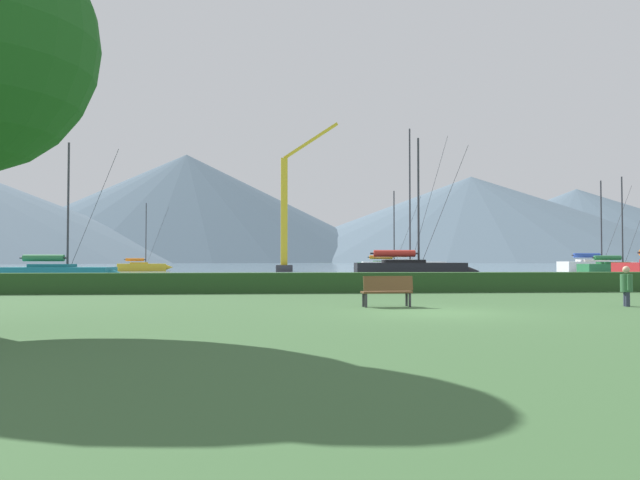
{
  "coord_description": "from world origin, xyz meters",
  "views": [
    {
      "loc": [
        -4.73,
        -17.2,
        1.45
      ],
      "look_at": [
        2.63,
        64.41,
        3.96
      ],
      "focal_mm": 36.08,
      "sensor_mm": 36.0,
      "label": 1
    }
  ],
  "objects_px": {
    "sailboat_slip_4": "(618,268)",
    "sailboat_slip_10": "(60,274)",
    "sailboat_slip_12": "(390,266)",
    "dock_crane": "(286,220)",
    "park_bench_near_path": "(387,290)",
    "sailboat_slip_9": "(597,266)",
    "sailboat_slip_11": "(411,269)",
    "sailboat_slip_1": "(404,266)",
    "sailboat_slip_6": "(142,266)",
    "person_seated_viewer": "(626,284)"
  },
  "relations": [
    {
      "from": "park_bench_near_path",
      "to": "sailboat_slip_10",
      "type": "bearing_deg",
      "value": 123.65
    },
    {
      "from": "sailboat_slip_10",
      "to": "person_seated_viewer",
      "type": "height_order",
      "value": "sailboat_slip_10"
    },
    {
      "from": "sailboat_slip_12",
      "to": "park_bench_near_path",
      "type": "bearing_deg",
      "value": -106.83
    },
    {
      "from": "sailboat_slip_11",
      "to": "person_seated_viewer",
      "type": "distance_m",
      "value": 26.41
    },
    {
      "from": "sailboat_slip_6",
      "to": "person_seated_viewer",
      "type": "relative_size",
      "value": 6.94
    },
    {
      "from": "sailboat_slip_10",
      "to": "sailboat_slip_12",
      "type": "xyz_separation_m",
      "value": [
        26.91,
        34.74,
        0.07
      ]
    },
    {
      "from": "sailboat_slip_10",
      "to": "sailboat_slip_11",
      "type": "distance_m",
      "value": 23.42
    },
    {
      "from": "sailboat_slip_9",
      "to": "sailboat_slip_10",
      "type": "height_order",
      "value": "sailboat_slip_9"
    },
    {
      "from": "sailboat_slip_1",
      "to": "park_bench_near_path",
      "type": "height_order",
      "value": "sailboat_slip_1"
    },
    {
      "from": "sailboat_slip_12",
      "to": "dock_crane",
      "type": "height_order",
      "value": "dock_crane"
    },
    {
      "from": "sailboat_slip_6",
      "to": "sailboat_slip_10",
      "type": "bearing_deg",
      "value": -96.48
    },
    {
      "from": "sailboat_slip_6",
      "to": "sailboat_slip_9",
      "type": "distance_m",
      "value": 54.4
    },
    {
      "from": "sailboat_slip_11",
      "to": "dock_crane",
      "type": "bearing_deg",
      "value": 106.17
    },
    {
      "from": "sailboat_slip_11",
      "to": "sailboat_slip_12",
      "type": "xyz_separation_m",
      "value": [
        4.26,
        28.8,
        -0.06
      ]
    },
    {
      "from": "sailboat_slip_4",
      "to": "park_bench_near_path",
      "type": "relative_size",
      "value": 5.82
    },
    {
      "from": "park_bench_near_path",
      "to": "sailboat_slip_1",
      "type": "bearing_deg",
      "value": 72.02
    },
    {
      "from": "sailboat_slip_9",
      "to": "sailboat_slip_12",
      "type": "relative_size",
      "value": 1.07
    },
    {
      "from": "sailboat_slip_1",
      "to": "person_seated_viewer",
      "type": "relative_size",
      "value": 11.47
    },
    {
      "from": "sailboat_slip_11",
      "to": "dock_crane",
      "type": "distance_m",
      "value": 33.93
    },
    {
      "from": "sailboat_slip_4",
      "to": "sailboat_slip_10",
      "type": "relative_size",
      "value": 1.09
    },
    {
      "from": "sailboat_slip_11",
      "to": "sailboat_slip_9",
      "type": "bearing_deg",
      "value": 43.51
    },
    {
      "from": "sailboat_slip_9",
      "to": "person_seated_viewer",
      "type": "relative_size",
      "value": 8.19
    },
    {
      "from": "sailboat_slip_12",
      "to": "park_bench_near_path",
      "type": "relative_size",
      "value": 6.05
    },
    {
      "from": "sailboat_slip_1",
      "to": "sailboat_slip_12",
      "type": "distance_m",
      "value": 12.36
    },
    {
      "from": "sailboat_slip_11",
      "to": "person_seated_viewer",
      "type": "height_order",
      "value": "sailboat_slip_11"
    },
    {
      "from": "dock_crane",
      "to": "sailboat_slip_10",
      "type": "bearing_deg",
      "value": -111.14
    },
    {
      "from": "sailboat_slip_12",
      "to": "person_seated_viewer",
      "type": "distance_m",
      "value": 55.33
    },
    {
      "from": "sailboat_slip_6",
      "to": "sailboat_slip_10",
      "type": "relative_size",
      "value": 1.03
    },
    {
      "from": "sailboat_slip_9",
      "to": "sailboat_slip_11",
      "type": "xyz_separation_m",
      "value": [
        -26.26,
        -22.63,
        -0.01
      ]
    },
    {
      "from": "sailboat_slip_1",
      "to": "park_bench_near_path",
      "type": "relative_size",
      "value": 9.1
    },
    {
      "from": "sailboat_slip_4",
      "to": "sailboat_slip_6",
      "type": "height_order",
      "value": "sailboat_slip_4"
    },
    {
      "from": "sailboat_slip_4",
      "to": "sailboat_slip_11",
      "type": "relative_size",
      "value": 0.9
    },
    {
      "from": "sailboat_slip_6",
      "to": "dock_crane",
      "type": "xyz_separation_m",
      "value": [
        18.12,
        -5.58,
        5.67
      ]
    },
    {
      "from": "sailboat_slip_9",
      "to": "sailboat_slip_11",
      "type": "relative_size",
      "value": 1.0
    },
    {
      "from": "park_bench_near_path",
      "to": "sailboat_slip_6",
      "type": "bearing_deg",
      "value": 101.89
    },
    {
      "from": "sailboat_slip_9",
      "to": "dock_crane",
      "type": "bearing_deg",
      "value": 161.27
    },
    {
      "from": "sailboat_slip_12",
      "to": "sailboat_slip_11",
      "type": "bearing_deg",
      "value": -103.77
    },
    {
      "from": "sailboat_slip_4",
      "to": "park_bench_near_path",
      "type": "bearing_deg",
      "value": -128.76
    },
    {
      "from": "sailboat_slip_4",
      "to": "person_seated_viewer",
      "type": "distance_m",
      "value": 43.49
    },
    {
      "from": "sailboat_slip_12",
      "to": "dock_crane",
      "type": "bearing_deg",
      "value": 157.25
    },
    {
      "from": "sailboat_slip_12",
      "to": "sailboat_slip_9",
      "type": "bearing_deg",
      "value": -21.02
    },
    {
      "from": "sailboat_slip_12",
      "to": "park_bench_near_path",
      "type": "height_order",
      "value": "sailboat_slip_12"
    },
    {
      "from": "sailboat_slip_4",
      "to": "sailboat_slip_9",
      "type": "bearing_deg",
      "value": 69.13
    },
    {
      "from": "sailboat_slip_11",
      "to": "person_seated_viewer",
      "type": "xyz_separation_m",
      "value": [
        0.56,
        -26.41,
        -0.06
      ]
    },
    {
      "from": "sailboat_slip_6",
      "to": "sailboat_slip_1",
      "type": "bearing_deg",
      "value": -47.35
    },
    {
      "from": "sailboat_slip_1",
      "to": "dock_crane",
      "type": "relative_size",
      "value": 0.78
    },
    {
      "from": "sailboat_slip_12",
      "to": "person_seated_viewer",
      "type": "height_order",
      "value": "sailboat_slip_12"
    },
    {
      "from": "dock_crane",
      "to": "sailboat_slip_9",
      "type": "bearing_deg",
      "value": -16.28
    },
    {
      "from": "sailboat_slip_6",
      "to": "park_bench_near_path",
      "type": "distance_m",
      "value": 66.86
    },
    {
      "from": "sailboat_slip_10",
      "to": "sailboat_slip_11",
      "type": "height_order",
      "value": "sailboat_slip_11"
    }
  ]
}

